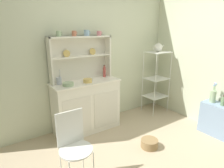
% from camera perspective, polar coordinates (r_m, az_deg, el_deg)
% --- Properties ---
extents(ground_plane, '(3.84, 3.84, 0.00)m').
position_cam_1_polar(ground_plane, '(2.70, 12.96, -23.24)').
color(ground_plane, tan).
rests_on(ground_plane, ground).
extents(wall_back, '(3.84, 0.05, 2.50)m').
position_cam_1_polar(wall_back, '(3.42, -6.08, 8.60)').
color(wall_back, beige).
rests_on(wall_back, ground).
extents(hutch_cabinet, '(1.12, 0.45, 0.87)m').
position_cam_1_polar(hutch_cabinet, '(3.29, -7.54, -6.32)').
color(hutch_cabinet, white).
rests_on(hutch_cabinet, ground).
extents(hutch_shelf_unit, '(1.04, 0.18, 0.71)m').
position_cam_1_polar(hutch_shelf_unit, '(3.21, -9.44, 8.57)').
color(hutch_shelf_unit, silver).
rests_on(hutch_shelf_unit, hutch_cabinet).
extents(bakers_rack, '(0.44, 0.36, 1.25)m').
position_cam_1_polar(bakers_rack, '(3.99, 13.03, 2.49)').
color(bakers_rack, silver).
rests_on(bakers_rack, ground).
extents(side_shelf_blue, '(0.28, 0.48, 0.52)m').
position_cam_1_polar(side_shelf_blue, '(3.64, 28.66, -9.14)').
color(side_shelf_blue, '#849EBC').
rests_on(side_shelf_blue, ground).
extents(wire_chair, '(0.36, 0.36, 0.85)m').
position_cam_1_polar(wire_chair, '(2.21, -11.34, -16.49)').
color(wire_chair, white).
rests_on(wire_chair, ground).
extents(floor_basket, '(0.25, 0.25, 0.12)m').
position_cam_1_polar(floor_basket, '(3.02, 11.03, -16.92)').
color(floor_basket, '#93754C').
rests_on(floor_basket, ground).
extents(cup_sage_0, '(0.08, 0.07, 0.08)m').
position_cam_1_polar(cup_sage_0, '(3.02, -15.51, 14.19)').
color(cup_sage_0, '#9EB78E').
rests_on(cup_sage_0, hutch_shelf_unit).
extents(cup_terracotta_1, '(0.08, 0.07, 0.08)m').
position_cam_1_polar(cup_terracotta_1, '(3.11, -11.19, 14.50)').
color(cup_terracotta_1, '#C67556').
rests_on(cup_terracotta_1, hutch_shelf_unit).
extents(cup_sky_2, '(0.10, 0.08, 0.09)m').
position_cam_1_polar(cup_sky_2, '(3.20, -7.52, 14.79)').
color(cup_sky_2, '#8EB2D1').
rests_on(cup_sky_2, hutch_shelf_unit).
extents(cup_rose_3, '(0.09, 0.07, 0.08)m').
position_cam_1_polar(cup_rose_3, '(3.31, -3.84, 14.79)').
color(cup_rose_3, '#D17A84').
rests_on(cup_rose_3, hutch_shelf_unit).
extents(bowl_mixing_large, '(0.17, 0.17, 0.05)m').
position_cam_1_polar(bowl_mixing_large, '(2.95, -12.86, -0.03)').
color(bowl_mixing_large, '#9EB78E').
rests_on(bowl_mixing_large, hutch_cabinet).
extents(bowl_floral_medium, '(0.14, 0.14, 0.06)m').
position_cam_1_polar(bowl_floral_medium, '(3.08, -7.23, 1.01)').
color(bowl_floral_medium, '#DBB760').
rests_on(bowl_floral_medium, hutch_cabinet).
extents(jam_bottle, '(0.05, 0.05, 0.21)m').
position_cam_1_polar(jam_bottle, '(3.40, -2.29, 3.62)').
color(jam_bottle, '#B74C47').
rests_on(jam_bottle, hutch_cabinet).
extents(utensil_jar, '(0.08, 0.08, 0.23)m').
position_cam_1_polar(utensil_jar, '(3.05, -15.46, 0.99)').
color(utensil_jar, '#B2B7C6').
rests_on(utensil_jar, hutch_cabinet).
extents(porcelain_teapot, '(0.25, 0.16, 0.18)m').
position_cam_1_polar(porcelain_teapot, '(3.90, 13.54, 10.47)').
color(porcelain_teapot, white).
rests_on(porcelain_teapot, bakers_rack).
extents(flower_vase, '(0.09, 0.09, 0.34)m').
position_cam_1_polar(flower_vase, '(3.56, 27.80, -3.03)').
color(flower_vase, '#9EB78E').
rests_on(flower_vase, side_shelf_blue).
extents(oil_bottle, '(0.06, 0.06, 0.17)m').
position_cam_1_polar(oil_bottle, '(3.51, 30.08, -4.48)').
color(oil_bottle, '#6B8C60').
rests_on(oil_bottle, side_shelf_blue).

